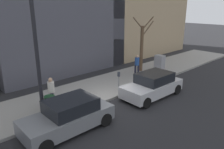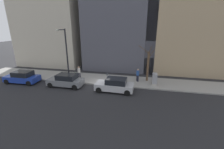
{
  "view_description": "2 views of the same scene",
  "coord_description": "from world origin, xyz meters",
  "px_view_note": "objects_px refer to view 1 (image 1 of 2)",
  "views": [
    {
      "loc": [
        -8.98,
        8.34,
        5.56
      ],
      "look_at": [
        0.85,
        -0.79,
        1.28
      ],
      "focal_mm": 35.0,
      "sensor_mm": 36.0,
      "label": 1
    },
    {
      "loc": [
        -16.38,
        -5.29,
        6.95
      ],
      "look_at": [
        1.08,
        -1.46,
        1.15
      ],
      "focal_mm": 24.0,
      "sensor_mm": 36.0,
      "label": 2
    }
  ],
  "objects_px": {
    "bare_tree": "(142,47)",
    "pedestrian_near_meter": "(137,64)",
    "parked_car_grey": "(69,116)",
    "trash_bin": "(50,104)",
    "pedestrian_midblock": "(51,90)",
    "utility_box": "(160,64)",
    "parking_meter": "(119,80)",
    "parked_car_silver": "(153,85)",
    "streetlamp": "(38,42)"
  },
  "relations": [
    {
      "from": "parked_car_silver",
      "to": "pedestrian_near_meter",
      "type": "height_order",
      "value": "pedestrian_near_meter"
    },
    {
      "from": "parked_car_grey",
      "to": "trash_bin",
      "type": "xyz_separation_m",
      "value": [
        2.0,
        -0.11,
        -0.14
      ]
    },
    {
      "from": "parked_car_grey",
      "to": "parking_meter",
      "type": "bearing_deg",
      "value": -71.7
    },
    {
      "from": "parked_car_silver",
      "to": "pedestrian_near_meter",
      "type": "relative_size",
      "value": 2.55
    },
    {
      "from": "utility_box",
      "to": "pedestrian_near_meter",
      "type": "xyz_separation_m",
      "value": [
        0.72,
        2.06,
        0.24
      ]
    },
    {
      "from": "utility_box",
      "to": "parking_meter",
      "type": "bearing_deg",
      "value": 98.52
    },
    {
      "from": "parked_car_silver",
      "to": "streetlamp",
      "type": "height_order",
      "value": "streetlamp"
    },
    {
      "from": "bare_tree",
      "to": "pedestrian_near_meter",
      "type": "bearing_deg",
      "value": 115.1
    },
    {
      "from": "pedestrian_near_meter",
      "to": "parking_meter",
      "type": "bearing_deg",
      "value": 77.46
    },
    {
      "from": "parking_meter",
      "to": "pedestrian_near_meter",
      "type": "height_order",
      "value": "pedestrian_near_meter"
    },
    {
      "from": "streetlamp",
      "to": "pedestrian_near_meter",
      "type": "height_order",
      "value": "streetlamp"
    },
    {
      "from": "parked_car_grey",
      "to": "pedestrian_near_meter",
      "type": "xyz_separation_m",
      "value": [
        3.12,
        -8.34,
        0.35
      ]
    },
    {
      "from": "utility_box",
      "to": "trash_bin",
      "type": "distance_m",
      "value": 10.3
    },
    {
      "from": "parked_car_grey",
      "to": "bare_tree",
      "type": "distance_m",
      "value": 10.32
    },
    {
      "from": "trash_bin",
      "to": "parked_car_silver",
      "type": "bearing_deg",
      "value": -110.18
    },
    {
      "from": "pedestrian_near_meter",
      "to": "pedestrian_midblock",
      "type": "height_order",
      "value": "same"
    },
    {
      "from": "parked_car_grey",
      "to": "streetlamp",
      "type": "relative_size",
      "value": 0.65
    },
    {
      "from": "pedestrian_near_meter",
      "to": "pedestrian_midblock",
      "type": "relative_size",
      "value": 1.0
    },
    {
      "from": "streetlamp",
      "to": "pedestrian_near_meter",
      "type": "xyz_separation_m",
      "value": [
        1.74,
        -8.8,
        -2.93
      ]
    },
    {
      "from": "utility_box",
      "to": "parked_car_grey",
      "type": "bearing_deg",
      "value": 103.0
    },
    {
      "from": "parked_car_silver",
      "to": "streetlamp",
      "type": "bearing_deg",
      "value": 77.73
    },
    {
      "from": "parked_car_grey",
      "to": "parking_meter",
      "type": "relative_size",
      "value": 3.11
    },
    {
      "from": "parking_meter",
      "to": "pedestrian_near_meter",
      "type": "xyz_separation_m",
      "value": [
        1.57,
        -3.61,
        0.11
      ]
    },
    {
      "from": "pedestrian_midblock",
      "to": "parking_meter",
      "type": "bearing_deg",
      "value": -67.02
    },
    {
      "from": "parked_car_grey",
      "to": "utility_box",
      "type": "height_order",
      "value": "utility_box"
    },
    {
      "from": "streetlamp",
      "to": "pedestrian_near_meter",
      "type": "distance_m",
      "value": 9.44
    },
    {
      "from": "trash_bin",
      "to": "parking_meter",
      "type": "bearing_deg",
      "value": -95.57
    },
    {
      "from": "utility_box",
      "to": "pedestrian_midblock",
      "type": "bearing_deg",
      "value": 88.89
    },
    {
      "from": "parked_car_grey",
      "to": "streetlamp",
      "type": "height_order",
      "value": "streetlamp"
    },
    {
      "from": "streetlamp",
      "to": "trash_bin",
      "type": "xyz_separation_m",
      "value": [
        0.62,
        -0.58,
        -3.42
      ]
    },
    {
      "from": "parked_car_grey",
      "to": "bare_tree",
      "type": "bearing_deg",
      "value": -68.76
    },
    {
      "from": "pedestrian_near_meter",
      "to": "pedestrian_midblock",
      "type": "distance_m",
      "value": 7.81
    },
    {
      "from": "pedestrian_midblock",
      "to": "utility_box",
      "type": "bearing_deg",
      "value": -54.16
    },
    {
      "from": "trash_bin",
      "to": "bare_tree",
      "type": "bearing_deg",
      "value": -79.9
    },
    {
      "from": "trash_bin",
      "to": "utility_box",
      "type": "bearing_deg",
      "value": -87.77
    },
    {
      "from": "pedestrian_midblock",
      "to": "parked_car_silver",
      "type": "bearing_deg",
      "value": -79.79
    },
    {
      "from": "parking_meter",
      "to": "utility_box",
      "type": "bearing_deg",
      "value": -81.48
    },
    {
      "from": "pedestrian_near_meter",
      "to": "streetlamp",
      "type": "bearing_deg",
      "value": 65.13
    },
    {
      "from": "utility_box",
      "to": "pedestrian_midblock",
      "type": "relative_size",
      "value": 0.86
    },
    {
      "from": "parked_car_grey",
      "to": "utility_box",
      "type": "xyz_separation_m",
      "value": [
        2.4,
        -10.4,
        0.11
      ]
    },
    {
      "from": "utility_box",
      "to": "pedestrian_near_meter",
      "type": "distance_m",
      "value": 2.2
    },
    {
      "from": "pedestrian_near_meter",
      "to": "parked_car_silver",
      "type": "bearing_deg",
      "value": 109.06
    },
    {
      "from": "pedestrian_midblock",
      "to": "trash_bin",
      "type": "bearing_deg",
      "value": -179.07
    },
    {
      "from": "parked_car_grey",
      "to": "pedestrian_near_meter",
      "type": "bearing_deg",
      "value": -69.34
    },
    {
      "from": "trash_bin",
      "to": "pedestrian_midblock",
      "type": "distance_m",
      "value": 0.88
    },
    {
      "from": "streetlamp",
      "to": "trash_bin",
      "type": "distance_m",
      "value": 3.52
    },
    {
      "from": "streetlamp",
      "to": "bare_tree",
      "type": "xyz_separation_m",
      "value": [
        2.29,
        -9.99,
        -1.79
      ]
    },
    {
      "from": "streetlamp",
      "to": "trash_bin",
      "type": "height_order",
      "value": "streetlamp"
    },
    {
      "from": "parking_meter",
      "to": "streetlamp",
      "type": "height_order",
      "value": "streetlamp"
    },
    {
      "from": "parked_car_silver",
      "to": "bare_tree",
      "type": "height_order",
      "value": "bare_tree"
    }
  ]
}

